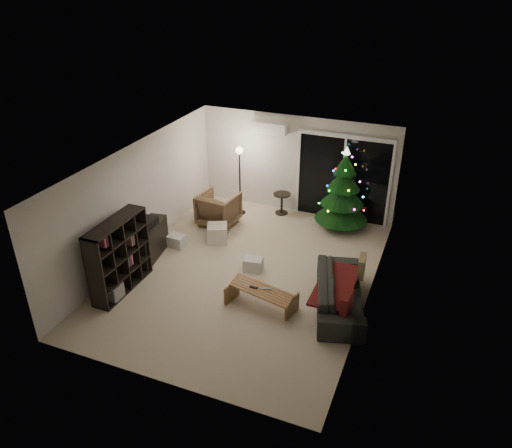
% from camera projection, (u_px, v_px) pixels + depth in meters
% --- Properties ---
extents(room, '(6.50, 7.51, 2.60)m').
position_uv_depth(room, '(291.00, 205.00, 10.98)').
color(room, beige).
rests_on(room, ground).
extents(bookshelf, '(0.80, 1.54, 1.50)m').
position_uv_depth(bookshelf, '(111.00, 254.00, 9.65)').
color(bookshelf, black).
rests_on(bookshelf, floor).
extents(media_cabinet, '(0.65, 1.27, 0.76)m').
position_uv_depth(media_cabinet, '(148.00, 241.00, 10.82)').
color(media_cabinet, black).
rests_on(media_cabinet, floor).
extents(stereo, '(0.38, 0.45, 0.16)m').
position_uv_depth(stereo, '(146.00, 223.00, 10.61)').
color(stereo, black).
rests_on(stereo, media_cabinet).
extents(armchair, '(0.94, 0.96, 0.81)m').
position_uv_depth(armchair, '(218.00, 209.00, 12.17)').
color(armchair, brown).
rests_on(armchair, floor).
extents(ottoman, '(0.59, 0.59, 0.40)m').
position_uv_depth(ottoman, '(217.00, 233.00, 11.52)').
color(ottoman, silver).
rests_on(ottoman, floor).
extents(cardboard_box_a, '(0.40, 0.32, 0.27)m').
position_uv_depth(cardboard_box_a, '(177.00, 241.00, 11.33)').
color(cardboard_box_a, silver).
rests_on(cardboard_box_a, floor).
extents(cardboard_box_b, '(0.43, 0.35, 0.27)m').
position_uv_depth(cardboard_box_b, '(253.00, 264.00, 10.46)').
color(cardboard_box_b, silver).
rests_on(cardboard_box_b, floor).
extents(side_table, '(0.57, 0.57, 0.55)m').
position_uv_depth(side_table, '(282.00, 203.00, 12.74)').
color(side_table, black).
rests_on(side_table, floor).
extents(floor_lamp, '(0.28, 0.28, 1.72)m').
position_uv_depth(floor_lamp, '(240.00, 182.00, 12.48)').
color(floor_lamp, black).
rests_on(floor_lamp, floor).
extents(sofa, '(1.38, 2.28, 0.62)m').
position_uv_depth(sofa, '(340.00, 292.00, 9.28)').
color(sofa, '#2A2D29').
rests_on(sofa, floor).
extents(sofa_throw, '(0.67, 1.54, 0.05)m').
position_uv_depth(sofa_throw, '(335.00, 285.00, 9.25)').
color(sofa_throw, '#5C1818').
rests_on(sofa_throw, sofa).
extents(cushion_a, '(0.16, 0.42, 0.41)m').
position_uv_depth(cushion_a, '(362.00, 266.00, 9.61)').
color(cushion_a, '#776647').
rests_on(cushion_a, sofa).
extents(cushion_b, '(0.15, 0.42, 0.41)m').
position_uv_depth(cushion_b, '(347.00, 304.00, 8.55)').
color(cushion_b, '#5C1818').
rests_on(cushion_b, sofa).
extents(coffee_table, '(1.34, 0.72, 0.40)m').
position_uv_depth(coffee_table, '(261.00, 298.00, 9.31)').
color(coffee_table, brown).
rests_on(coffee_table, floor).
extents(remote_a, '(0.16, 0.05, 0.02)m').
position_uv_depth(remote_a, '(254.00, 287.00, 9.25)').
color(remote_a, black).
rests_on(remote_a, coffee_table).
extents(remote_b, '(0.15, 0.09, 0.02)m').
position_uv_depth(remote_b, '(267.00, 289.00, 9.21)').
color(remote_b, slate).
rests_on(remote_b, coffee_table).
extents(christmas_tree, '(1.63, 1.63, 2.06)m').
position_uv_depth(christmas_tree, '(343.00, 188.00, 11.72)').
color(christmas_tree, black).
rests_on(christmas_tree, floor).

